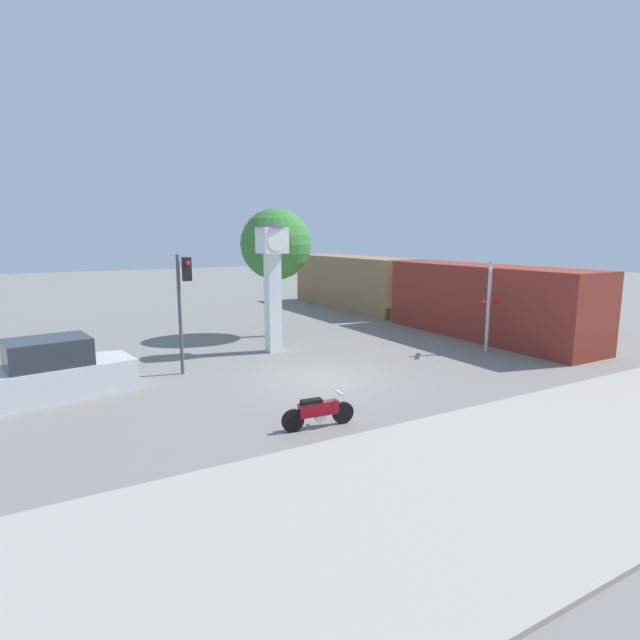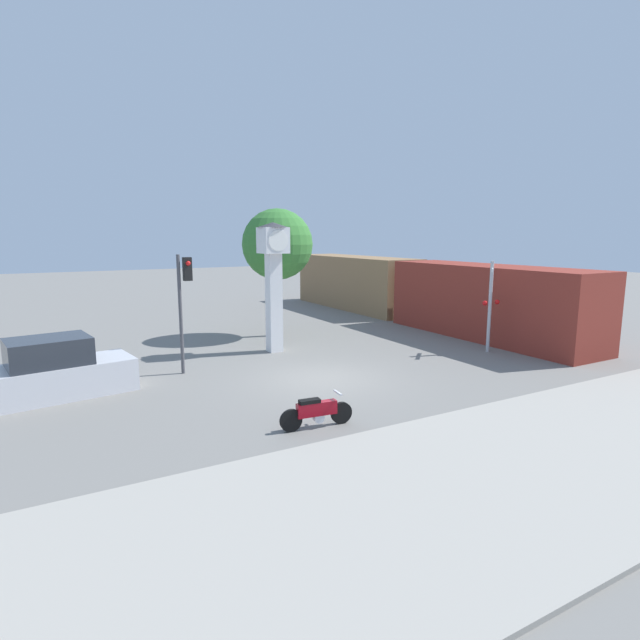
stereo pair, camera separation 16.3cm
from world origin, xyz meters
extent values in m
plane|color=slate|center=(0.00, 0.00, 0.00)|extent=(120.00, 120.00, 0.00)
cube|color=#9E998E|center=(0.00, -7.69, 0.05)|extent=(36.00, 6.00, 0.10)
cylinder|color=black|center=(-1.53, -3.76, 0.28)|extent=(0.58, 0.15, 0.57)
cylinder|color=black|center=(-2.89, -3.62, 0.28)|extent=(0.58, 0.15, 0.57)
cube|color=maroon|center=(-2.21, -3.69, 0.49)|extent=(1.06, 0.32, 0.34)
cube|color=black|center=(-2.40, -3.67, 0.71)|extent=(0.55, 0.27, 0.09)
cylinder|color=silver|center=(-2.17, -3.69, 0.26)|extent=(0.28, 0.22, 0.27)
cube|color=silver|center=(-1.64, -3.75, 0.84)|extent=(0.10, 0.42, 0.04)
cube|color=white|center=(0.28, 4.50, 2.03)|extent=(0.54, 0.54, 4.05)
cube|color=white|center=(0.28, 4.50, 4.57)|extent=(1.03, 1.03, 1.03)
cylinder|color=white|center=(0.28, 3.97, 4.57)|extent=(0.83, 0.02, 0.83)
cone|color=#333338|center=(0.28, 4.50, 5.19)|extent=(1.24, 1.24, 0.20)
cube|color=maroon|center=(10.22, 2.22, 1.70)|extent=(2.80, 10.78, 3.40)
cube|color=olive|center=(10.22, 13.59, 1.70)|extent=(2.80, 10.78, 3.40)
cylinder|color=#47474C|center=(-3.89, 2.96, 2.07)|extent=(0.12, 0.12, 4.13)
cube|color=black|center=(-3.59, 2.96, 3.63)|extent=(0.28, 0.24, 0.80)
sphere|color=red|center=(-3.59, 2.81, 3.83)|extent=(0.16, 0.16, 0.16)
cylinder|color=#B7B7BC|center=(7.97, 0.13, 1.88)|extent=(0.14, 0.14, 3.75)
cube|color=white|center=(7.97, 0.13, 3.40)|extent=(0.82, 0.82, 0.14)
sphere|color=red|center=(7.62, 0.08, 2.06)|extent=(0.20, 0.20, 0.20)
sphere|color=red|center=(8.32, 0.08, 2.06)|extent=(0.20, 0.20, 0.20)
cylinder|color=brown|center=(1.81, 7.47, 1.51)|extent=(0.30, 0.30, 3.03)
sphere|color=#387A33|center=(1.81, 7.47, 4.35)|extent=(3.31, 3.31, 3.31)
cube|color=silver|center=(-7.76, 2.28, 0.50)|extent=(4.43, 2.44, 1.00)
cube|color=#262B33|center=(-7.95, 2.25, 1.40)|extent=(2.43, 1.98, 0.80)
camera|label=1|loc=(-8.07, -14.04, 4.76)|focal=28.00mm
camera|label=2|loc=(-7.93, -14.12, 4.76)|focal=28.00mm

